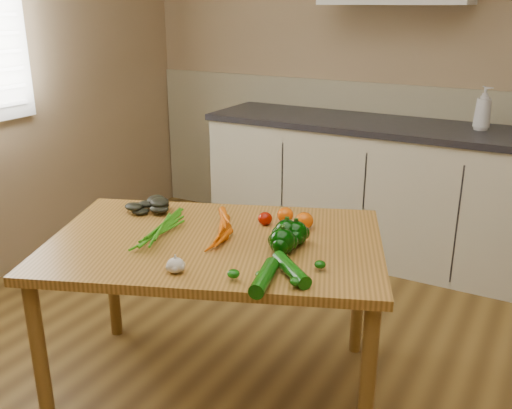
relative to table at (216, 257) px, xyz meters
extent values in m
cube|color=tan|center=(0.23, 2.06, 0.67)|extent=(4.00, 0.02, 2.60)
cube|color=tan|center=(0.23, 2.04, -0.08)|extent=(3.98, 0.03, 1.10)
cube|color=beige|center=(0.43, 1.74, -0.20)|extent=(2.80, 0.60, 0.86)
cube|color=#2A292E|center=(0.43, 1.74, 0.25)|extent=(2.84, 0.64, 0.04)
cube|color=#A97431|center=(0.00, 0.00, 0.06)|extent=(1.55, 1.28, 0.04)
cylinder|color=brown|center=(-0.43, -0.57, -0.30)|extent=(0.06, 0.06, 0.67)
cylinder|color=brown|center=(0.70, -0.12, -0.30)|extent=(0.06, 0.06, 0.67)
cylinder|color=brown|center=(-0.70, 0.12, -0.30)|extent=(0.06, 0.06, 0.67)
cylinder|color=brown|center=(0.43, 0.57, -0.30)|extent=(0.06, 0.06, 0.67)
imported|color=silver|center=(0.72, 1.79, 0.39)|extent=(0.14, 0.14, 0.26)
ellipsoid|color=beige|center=(0.04, -0.32, 0.11)|extent=(0.06, 0.06, 0.05)
sphere|color=black|center=(0.27, 0.10, 0.13)|extent=(0.10, 0.10, 0.10)
sphere|color=black|center=(0.31, 0.11, 0.13)|extent=(0.10, 0.10, 0.10)
sphere|color=black|center=(0.30, 0.01, 0.13)|extent=(0.10, 0.10, 0.10)
ellipsoid|color=#910F02|center=(0.10, 0.24, 0.11)|extent=(0.06, 0.06, 0.06)
ellipsoid|color=#DC5305|center=(0.16, 0.31, 0.11)|extent=(0.07, 0.07, 0.07)
ellipsoid|color=#DC5305|center=(0.26, 0.28, 0.11)|extent=(0.08, 0.08, 0.07)
cylinder|color=#094407|center=(0.41, -0.15, 0.10)|extent=(0.20, 0.18, 0.05)
cylinder|color=#094407|center=(0.36, -0.25, 0.11)|extent=(0.10, 0.22, 0.05)
camera|label=1|loc=(1.17, -1.77, 0.98)|focal=40.00mm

